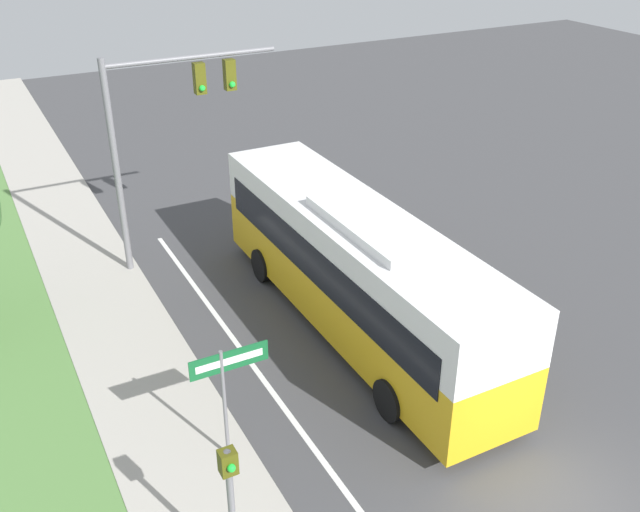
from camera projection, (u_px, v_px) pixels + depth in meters
ground_plane at (559, 501)px, 14.00m from camera, size 80.00×80.00×0.00m
bus at (356, 264)px, 18.52m from camera, size 2.61×11.48×3.61m
signal_gantry at (163, 120)px, 20.66m from camera, size 5.19×0.41×6.57m
pedestrian_signal at (231, 493)px, 11.60m from camera, size 0.28×0.34×2.88m
street_sign at (227, 381)px, 14.12m from camera, size 1.65×0.08×2.77m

